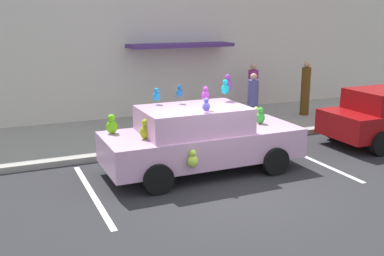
{
  "coord_description": "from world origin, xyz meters",
  "views": [
    {
      "loc": [
        -4.37,
        -7.74,
        3.57
      ],
      "look_at": [
        -0.07,
        1.95,
        0.9
      ],
      "focal_mm": 42.41,
      "sensor_mm": 36.0,
      "label": 1
    }
  ],
  "objects_px": {
    "pedestrian_near_shopfront": "(253,89)",
    "pedestrian_walking_past": "(305,89)",
    "plush_covered_car": "(200,138)",
    "pedestrian_by_lamp": "(253,103)",
    "teddy_bear_on_sidewalk": "(169,128)"
  },
  "relations": [
    {
      "from": "plush_covered_car",
      "to": "pedestrian_by_lamp",
      "type": "relative_size",
      "value": 2.68
    },
    {
      "from": "plush_covered_car",
      "to": "pedestrian_near_shopfront",
      "type": "height_order",
      "value": "plush_covered_car"
    },
    {
      "from": "teddy_bear_on_sidewalk",
      "to": "pedestrian_by_lamp",
      "type": "bearing_deg",
      "value": 6.58
    },
    {
      "from": "plush_covered_car",
      "to": "pedestrian_by_lamp",
      "type": "bearing_deg",
      "value": 40.63
    },
    {
      "from": "pedestrian_near_shopfront",
      "to": "pedestrian_walking_past",
      "type": "bearing_deg",
      "value": -45.85
    },
    {
      "from": "pedestrian_near_shopfront",
      "to": "pedestrian_by_lamp",
      "type": "relative_size",
      "value": 1.01
    },
    {
      "from": "plush_covered_car",
      "to": "pedestrian_walking_past",
      "type": "xyz_separation_m",
      "value": [
        5.63,
        3.49,
        0.24
      ]
    },
    {
      "from": "teddy_bear_on_sidewalk",
      "to": "pedestrian_near_shopfront",
      "type": "height_order",
      "value": "pedestrian_near_shopfront"
    },
    {
      "from": "pedestrian_near_shopfront",
      "to": "pedestrian_walking_past",
      "type": "xyz_separation_m",
      "value": [
        1.29,
        -1.33,
        0.1
      ]
    },
    {
      "from": "plush_covered_car",
      "to": "teddy_bear_on_sidewalk",
      "type": "distance_m",
      "value": 2.2
    },
    {
      "from": "pedestrian_near_shopfront",
      "to": "pedestrian_walking_past",
      "type": "height_order",
      "value": "pedestrian_walking_past"
    },
    {
      "from": "plush_covered_car",
      "to": "pedestrian_near_shopfront",
      "type": "xyz_separation_m",
      "value": [
        4.34,
        4.82,
        0.14
      ]
    },
    {
      "from": "pedestrian_by_lamp",
      "to": "plush_covered_car",
      "type": "bearing_deg",
      "value": -139.37
    },
    {
      "from": "teddy_bear_on_sidewalk",
      "to": "pedestrian_near_shopfront",
      "type": "relative_size",
      "value": 0.47
    },
    {
      "from": "plush_covered_car",
      "to": "pedestrian_walking_past",
      "type": "distance_m",
      "value": 6.63
    }
  ]
}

